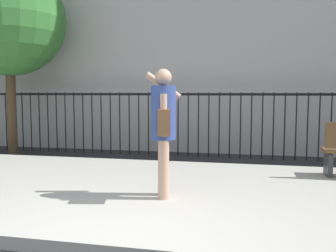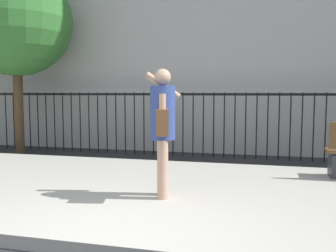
% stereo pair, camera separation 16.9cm
% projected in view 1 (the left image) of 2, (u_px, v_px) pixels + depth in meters
% --- Properties ---
extents(sidewalk, '(28.00, 4.40, 0.15)m').
position_uv_depth(sidewalk, '(158.00, 192.00, 5.68)').
color(sidewalk, '#B2ADA3').
rests_on(sidewalk, ground).
extents(iron_fence, '(12.03, 0.04, 1.60)m').
position_uv_depth(iron_fence, '(193.00, 116.00, 9.20)').
color(iron_fence, black).
rests_on(iron_fence, ground).
extents(pedestrian_on_phone, '(0.52, 0.71, 1.77)m').
position_uv_depth(pedestrian_on_phone, '(163.00, 123.00, 5.07)').
color(pedestrian_on_phone, tan).
rests_on(pedestrian_on_phone, sidewalk).
extents(street_tree_near, '(2.81, 2.81, 4.82)m').
position_uv_depth(street_tree_near, '(8.00, 20.00, 9.25)').
color(street_tree_near, '#4C3823').
rests_on(street_tree_near, ground).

